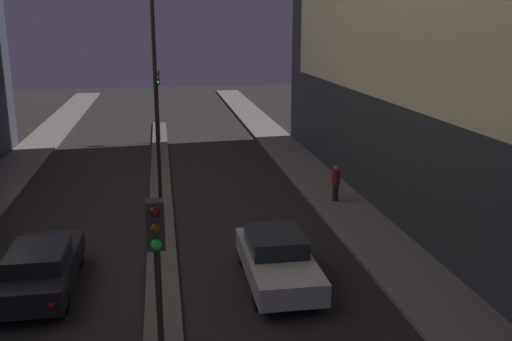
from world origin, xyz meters
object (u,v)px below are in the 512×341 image
traffic_light_mid (158,90)px  street_lamp (154,57)px  traffic_light_near (157,266)px  pedestrian_on_right_sidewalk (336,182)px  car_right_lane (277,259)px  car_left_lane (42,268)px

traffic_light_mid → street_lamp: (0.00, -14.50, 2.89)m
traffic_light_near → pedestrian_on_right_sidewalk: bearing=60.5°
car_right_lane → street_lamp: bearing=116.0°
traffic_light_near → street_lamp: street_lamp is taller
traffic_light_mid → car_right_lane: traffic_light_mid is taller
pedestrian_on_right_sidewalk → street_lamp: bearing=-179.3°
street_lamp → traffic_light_mid: bearing=90.0°
traffic_light_near → pedestrian_on_right_sidewalk: size_ratio=2.91×
car_right_lane → pedestrian_on_right_sidewalk: pedestrian_on_right_sidewalk is taller
traffic_light_mid → pedestrian_on_right_sidewalk: size_ratio=2.91×
traffic_light_near → street_lamp: size_ratio=0.50×
car_right_lane → pedestrian_on_right_sidewalk: 8.28m
traffic_light_mid → pedestrian_on_right_sidewalk: traffic_light_mid is taller
traffic_light_near → street_lamp: 13.58m
traffic_light_mid → traffic_light_near: bearing=-90.0°
traffic_light_near → car_right_lane: 7.57m
traffic_light_mid → pedestrian_on_right_sidewalk: 16.47m
street_lamp → car_left_lane: 9.35m
traffic_light_near → car_left_lane: traffic_light_near is taller
traffic_light_near → car_left_lane: (-3.47, 6.66, -2.74)m
pedestrian_on_right_sidewalk → traffic_light_mid: bearing=117.6°
traffic_light_near → car_left_lane: size_ratio=0.97×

